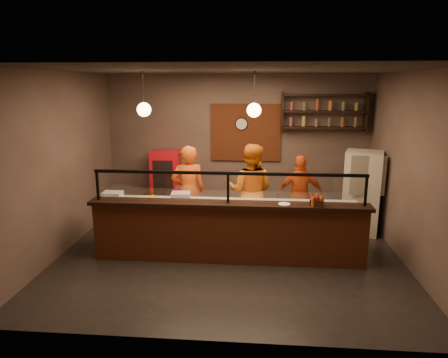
# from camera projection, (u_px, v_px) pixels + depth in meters

# --- Properties ---
(floor) EXTENTS (6.00, 6.00, 0.00)m
(floor) POSITION_uv_depth(u_px,v_px,m) (229.00, 254.00, 7.17)
(floor) COLOR black
(floor) RESTS_ON ground
(ceiling) EXTENTS (6.00, 6.00, 0.00)m
(ceiling) POSITION_uv_depth(u_px,v_px,m) (230.00, 70.00, 6.43)
(ceiling) COLOR #38332B
(ceiling) RESTS_ON wall_back
(wall_back) EXTENTS (6.00, 0.00, 6.00)m
(wall_back) POSITION_uv_depth(u_px,v_px,m) (237.00, 145.00, 9.22)
(wall_back) COLOR #69564D
(wall_back) RESTS_ON floor
(wall_left) EXTENTS (0.00, 5.00, 5.00)m
(wall_left) POSITION_uv_depth(u_px,v_px,m) (60.00, 164.00, 7.04)
(wall_left) COLOR #69564D
(wall_left) RESTS_ON floor
(wall_right) EXTENTS (0.00, 5.00, 5.00)m
(wall_right) POSITION_uv_depth(u_px,v_px,m) (411.00, 170.00, 6.56)
(wall_right) COLOR #69564D
(wall_right) RESTS_ON floor
(wall_front) EXTENTS (6.00, 0.00, 6.00)m
(wall_front) POSITION_uv_depth(u_px,v_px,m) (213.00, 213.00, 4.38)
(wall_front) COLOR #69564D
(wall_front) RESTS_ON floor
(brick_patch) EXTENTS (1.60, 0.04, 1.30)m
(brick_patch) POSITION_uv_depth(u_px,v_px,m) (246.00, 133.00, 9.11)
(brick_patch) COLOR brown
(brick_patch) RESTS_ON wall_back
(service_counter) EXTENTS (4.60, 0.25, 1.00)m
(service_counter) POSITION_uv_depth(u_px,v_px,m) (228.00, 234.00, 6.76)
(service_counter) COLOR brown
(service_counter) RESTS_ON floor
(counter_ledge) EXTENTS (4.70, 0.37, 0.06)m
(counter_ledge) POSITION_uv_depth(u_px,v_px,m) (228.00, 204.00, 6.64)
(counter_ledge) COLOR black
(counter_ledge) RESTS_ON service_counter
(worktop_cabinet) EXTENTS (4.60, 0.75, 0.85)m
(worktop_cabinet) POSITION_uv_depth(u_px,v_px,m) (230.00, 228.00, 7.27)
(worktop_cabinet) COLOR gray
(worktop_cabinet) RESTS_ON floor
(worktop) EXTENTS (4.60, 0.75, 0.05)m
(worktop) POSITION_uv_depth(u_px,v_px,m) (230.00, 204.00, 7.16)
(worktop) COLOR silver
(worktop) RESTS_ON worktop_cabinet
(sneeze_guard) EXTENTS (4.50, 0.05, 0.52)m
(sneeze_guard) POSITION_uv_depth(u_px,v_px,m) (228.00, 185.00, 6.56)
(sneeze_guard) COLOR white
(sneeze_guard) RESTS_ON counter_ledge
(wall_shelving) EXTENTS (1.84, 0.28, 0.85)m
(wall_shelving) POSITION_uv_depth(u_px,v_px,m) (324.00, 111.00, 8.71)
(wall_shelving) COLOR black
(wall_shelving) RESTS_ON wall_back
(wall_clock) EXTENTS (0.30, 0.04, 0.30)m
(wall_clock) POSITION_uv_depth(u_px,v_px,m) (241.00, 124.00, 9.06)
(wall_clock) COLOR black
(wall_clock) RESTS_ON wall_back
(pendant_left) EXTENTS (0.24, 0.24, 0.77)m
(pendant_left) POSITION_uv_depth(u_px,v_px,m) (144.00, 110.00, 6.90)
(pendant_left) COLOR black
(pendant_left) RESTS_ON ceiling
(pendant_right) EXTENTS (0.24, 0.24, 0.77)m
(pendant_right) POSITION_uv_depth(u_px,v_px,m) (254.00, 110.00, 6.74)
(pendant_right) COLOR black
(pendant_right) RESTS_ON ceiling
(cook_left) EXTENTS (0.77, 0.62, 1.83)m
(cook_left) POSITION_uv_depth(u_px,v_px,m) (188.00, 191.00, 7.89)
(cook_left) COLOR #EC5B16
(cook_left) RESTS_ON floor
(cook_mid) EXTENTS (1.03, 0.87, 1.87)m
(cook_mid) POSITION_uv_depth(u_px,v_px,m) (251.00, 191.00, 7.82)
(cook_mid) COLOR orange
(cook_mid) RESTS_ON floor
(cook_right) EXTENTS (0.97, 0.46, 1.61)m
(cook_right) POSITION_uv_depth(u_px,v_px,m) (300.00, 195.00, 8.04)
(cook_right) COLOR #DB4F14
(cook_right) RESTS_ON floor
(fridge) EXTENTS (0.86, 0.83, 1.68)m
(fridge) POSITION_uv_depth(u_px,v_px,m) (362.00, 192.00, 8.09)
(fridge) COLOR beige
(fridge) RESTS_ON floor
(red_cooler) EXTENTS (0.68, 0.63, 1.50)m
(red_cooler) POSITION_uv_depth(u_px,v_px,m) (166.00, 183.00, 9.21)
(red_cooler) COLOR red
(red_cooler) RESTS_ON floor
(pizza_dough) EXTENTS (0.60, 0.60, 0.01)m
(pizza_dough) POSITION_uv_depth(u_px,v_px,m) (257.00, 205.00, 7.01)
(pizza_dough) COLOR white
(pizza_dough) RESTS_ON worktop
(prep_tub_a) EXTENTS (0.34, 0.27, 0.17)m
(prep_tub_a) POSITION_uv_depth(u_px,v_px,m) (112.00, 197.00, 7.27)
(prep_tub_a) COLOR silver
(prep_tub_a) RESTS_ON worktop
(prep_tub_b) EXTENTS (0.36, 0.30, 0.17)m
(prep_tub_b) POSITION_uv_depth(u_px,v_px,m) (181.00, 197.00, 7.24)
(prep_tub_b) COLOR silver
(prep_tub_b) RESTS_ON worktop
(prep_tub_c) EXTENTS (0.32, 0.28, 0.14)m
(prep_tub_c) POSITION_uv_depth(u_px,v_px,m) (112.00, 198.00, 7.23)
(prep_tub_c) COLOR silver
(prep_tub_c) RESTS_ON worktop
(rolling_pin) EXTENTS (0.33, 0.25, 0.06)m
(rolling_pin) POSITION_uv_depth(u_px,v_px,m) (145.00, 198.00, 7.37)
(rolling_pin) COLOR yellow
(rolling_pin) RESTS_ON worktop
(condiment_caddy) EXTENTS (0.24, 0.21, 0.11)m
(condiment_caddy) POSITION_uv_depth(u_px,v_px,m) (317.00, 202.00, 6.45)
(condiment_caddy) COLOR black
(condiment_caddy) RESTS_ON counter_ledge
(pepper_mill) EXTENTS (0.05, 0.05, 0.18)m
(pepper_mill) POSITION_uv_depth(u_px,v_px,m) (313.00, 200.00, 6.46)
(pepper_mill) COLOR black
(pepper_mill) RESTS_ON counter_ledge
(small_plate) EXTENTS (0.24, 0.24, 0.01)m
(small_plate) POSITION_uv_depth(u_px,v_px,m) (284.00, 204.00, 6.53)
(small_plate) COLOR white
(small_plate) RESTS_ON counter_ledge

